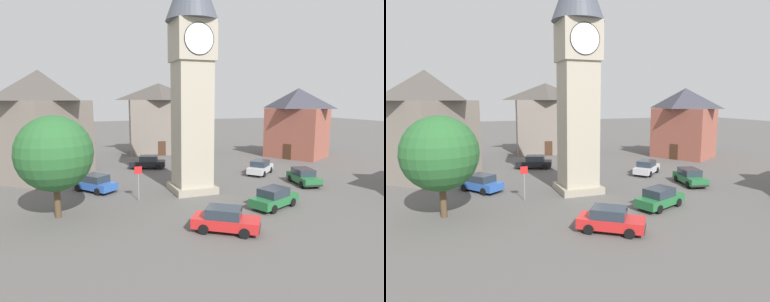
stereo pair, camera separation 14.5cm
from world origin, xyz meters
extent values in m
plane|color=#565451|center=(0.00, 0.00, 0.00)|extent=(200.00, 200.00, 0.00)
cube|color=gray|center=(0.00, 0.00, 0.30)|extent=(3.67, 3.67, 0.60)
cube|color=#ADA38E|center=(0.00, 0.00, 5.90)|extent=(2.93, 2.93, 10.61)
cube|color=#ADA38E|center=(0.00, 0.00, 12.82)|extent=(3.28, 3.28, 3.23)
cylinder|color=white|center=(0.00, 1.67, 12.82)|extent=(2.46, 0.04, 2.46)
torus|color=black|center=(0.00, 1.68, 12.82)|extent=(2.52, 0.06, 2.52)
cube|color=black|center=(0.00, 1.71, 13.09)|extent=(0.05, 0.02, 0.69)
cube|color=black|center=(0.37, 1.71, 12.82)|extent=(0.94, 0.02, 0.04)
cylinder|color=white|center=(0.00, -1.67, 12.82)|extent=(2.46, 0.04, 2.46)
torus|color=black|center=(0.00, -1.68, 12.82)|extent=(2.52, 0.06, 2.52)
cube|color=#236B38|center=(4.29, -6.41, 0.59)|extent=(4.44, 3.11, 0.64)
cube|color=#28333D|center=(4.15, -6.46, 1.21)|extent=(2.53, 2.23, 0.64)
cylinder|color=black|center=(5.13, -5.20, 0.32)|extent=(0.68, 0.44, 0.64)
cylinder|color=black|center=(5.73, -6.69, 0.32)|extent=(0.68, 0.44, 0.64)
cylinder|color=black|center=(2.85, -6.12, 0.32)|extent=(0.68, 0.44, 0.64)
cylinder|color=black|center=(3.45, -7.61, 0.32)|extent=(0.68, 0.44, 0.64)
cube|color=black|center=(6.16, -5.65, 0.37)|extent=(0.73, 1.59, 0.16)
cube|color=silver|center=(9.35, 3.86, 0.59)|extent=(4.22, 3.95, 0.64)
cube|color=#28333D|center=(9.24, 3.77, 1.21)|extent=(2.61, 2.55, 0.64)
cylinder|color=black|center=(9.77, 5.27, 0.32)|extent=(0.63, 0.58, 0.64)
cylinder|color=black|center=(10.81, 4.05, 0.32)|extent=(0.63, 0.58, 0.64)
cylinder|color=black|center=(7.90, 3.67, 0.32)|extent=(0.63, 0.58, 0.64)
cylinder|color=black|center=(8.94, 2.46, 0.32)|extent=(0.63, 0.58, 0.64)
cube|color=black|center=(10.89, 5.17, 0.37)|extent=(1.17, 1.35, 0.16)
cube|color=#236B38|center=(10.88, -1.46, 0.59)|extent=(2.48, 4.36, 0.64)
cube|color=#28333D|center=(10.91, -1.31, 1.21)|extent=(1.95, 2.37, 0.64)
cylinder|color=black|center=(11.42, -2.82, 0.32)|extent=(0.34, 0.67, 0.64)
cylinder|color=black|center=(9.85, -2.51, 0.32)|extent=(0.34, 0.67, 0.64)
cylinder|color=black|center=(11.91, -0.41, 0.32)|extent=(0.34, 0.67, 0.64)
cylinder|color=black|center=(10.34, -0.10, 0.32)|extent=(0.34, 0.67, 0.64)
cube|color=black|center=(10.48, -3.44, 0.37)|extent=(1.66, 0.45, 0.16)
cube|color=black|center=(-1.56, 11.02, 0.59)|extent=(4.43, 2.90, 0.64)
cube|color=#28333D|center=(-1.41, 10.97, 1.21)|extent=(2.48, 2.14, 0.64)
cylinder|color=black|center=(-2.97, 10.64, 0.32)|extent=(0.68, 0.41, 0.64)
cylinder|color=black|center=(-2.47, 12.16, 0.32)|extent=(0.68, 0.41, 0.64)
cylinder|color=black|center=(-0.64, 9.88, 0.32)|extent=(0.68, 0.41, 0.64)
cylinder|color=black|center=(-0.14, 11.40, 0.32)|extent=(0.68, 0.41, 0.64)
cube|color=black|center=(-3.47, 11.65, 0.37)|extent=(0.63, 1.62, 0.16)
cube|color=red|center=(-1.19, -9.39, 0.59)|extent=(4.34, 3.74, 0.64)
cube|color=#28333D|center=(-1.32, -9.31, 1.21)|extent=(2.61, 2.48, 0.64)
cylinder|color=black|center=(0.27, -9.44, 0.32)|extent=(0.65, 0.55, 0.64)
cylinder|color=black|center=(-0.64, -10.75, 0.32)|extent=(0.65, 0.55, 0.64)
cylinder|color=black|center=(-1.75, -8.03, 0.32)|extent=(0.65, 0.55, 0.64)
cylinder|color=black|center=(-2.66, -9.35, 0.32)|extent=(0.65, 0.55, 0.64)
cube|color=black|center=(0.46, -10.55, 0.37)|extent=(1.05, 1.44, 0.16)
cube|color=#2D5BB7|center=(-8.17, 2.86, 0.59)|extent=(3.89, 4.26, 0.64)
cube|color=#28333D|center=(-8.08, 2.74, 1.21)|extent=(2.53, 2.61, 0.64)
cylinder|color=black|center=(-9.57, 3.32, 0.32)|extent=(0.57, 0.64, 0.64)
cylinder|color=black|center=(-8.32, 4.32, 0.32)|extent=(0.57, 0.64, 0.64)
cylinder|color=black|center=(-8.03, 1.40, 0.32)|extent=(0.57, 0.64, 0.64)
cylinder|color=black|center=(-6.78, 2.40, 0.32)|extent=(0.57, 0.64, 0.64)
cube|color=black|center=(-9.44, 4.43, 0.37)|extent=(1.37, 1.14, 0.16)
cylinder|color=#706656|center=(4.43, 8.37, 0.41)|extent=(0.13, 0.13, 0.82)
cylinder|color=#706656|center=(4.31, 8.24, 0.41)|extent=(0.13, 0.13, 0.82)
cube|color=white|center=(4.37, 8.31, 1.12)|extent=(0.41, 0.41, 0.60)
cylinder|color=white|center=(4.54, 8.48, 1.07)|extent=(0.09, 0.09, 0.60)
cylinder|color=white|center=(4.21, 8.14, 1.07)|extent=(0.09, 0.09, 0.60)
sphere|color=beige|center=(4.37, 8.31, 1.57)|extent=(0.22, 0.22, 0.22)
sphere|color=black|center=(4.37, 8.31, 1.59)|extent=(0.20, 0.20, 0.20)
cylinder|color=brown|center=(-11.01, -3.13, 1.34)|extent=(0.44, 0.44, 2.68)
sphere|color=#28602D|center=(-11.01, -3.13, 4.48)|extent=(5.15, 5.15, 5.15)
cube|color=#995142|center=(20.14, 11.94, 3.42)|extent=(8.96, 9.34, 6.84)
pyramid|color=#383842|center=(20.14, 11.94, 8.22)|extent=(9.40, 9.81, 2.76)
cube|color=#422819|center=(17.49, 10.37, 1.05)|extent=(0.63, 0.99, 2.10)
cube|color=slate|center=(2.72, 21.97, 3.99)|extent=(9.29, 6.50, 7.98)
pyramid|color=#47423D|center=(2.72, 21.97, 9.21)|extent=(9.76, 6.82, 2.46)
cube|color=#422819|center=(2.38, 19.23, 1.05)|extent=(1.10, 0.21, 2.10)
cube|color=slate|center=(-12.72, 10.36, 3.99)|extent=(10.54, 10.77, 7.97)
pyramid|color=#47423D|center=(-12.72, 10.36, 9.50)|extent=(11.07, 11.31, 3.05)
cube|color=#422819|center=(-10.07, 8.20, 1.05)|extent=(0.76, 0.90, 2.10)
cylinder|color=gray|center=(-5.02, -1.22, 1.10)|extent=(0.07, 0.07, 2.20)
cube|color=red|center=(-5.02, -1.22, 2.50)|extent=(0.60, 0.04, 0.60)
camera|label=1|loc=(-9.91, -27.16, 8.10)|focal=31.29mm
camera|label=2|loc=(-9.77, -27.21, 8.10)|focal=31.29mm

